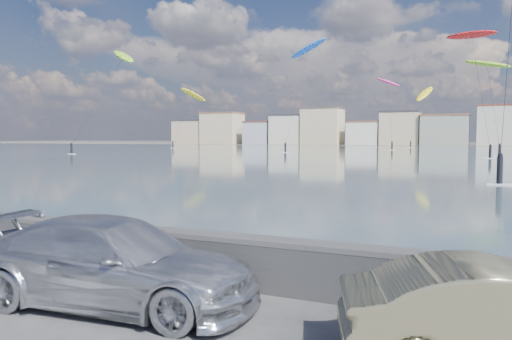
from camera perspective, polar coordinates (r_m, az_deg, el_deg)
The scene contains 14 objects.
ground at distance 8.40m, azimuth -18.44°, elevation -16.65°, with size 700.00×700.00×0.00m, color #333335.
bay_water at distance 97.46m, azimuth 20.95°, elevation 1.80°, with size 500.00×177.00×0.00m, color #465967.
far_shore_strip at distance 205.86m, azimuth 22.64°, elevation 2.66°, with size 500.00×60.00×0.00m, color #4C473D.
seawall at distance 10.30m, azimuth -8.17°, elevation -9.31°, with size 400.00×0.36×1.08m.
far_buildings at distance 191.84m, azimuth 22.96°, elevation 4.39°, with size 240.79×13.26×14.60m.
car_silver at distance 9.08m, azimuth -15.95°, elevation -10.10°, with size 2.10×5.17×1.50m, color silver.
car_champagne at distance 7.19m, azimuth 26.60°, elevation -14.74°, with size 1.42×4.07×1.34m, color tan.
kitesurfer_1 at distance 142.22m, azimuth -7.22°, elevation 8.43°, with size 6.29×13.33×17.16m.
kitesurfer_3 at distance 99.10m, azimuth -14.97°, elevation 12.34°, with size 9.52×14.87×20.32m.
kitesurfer_4 at distance 108.34m, azimuth 5.99°, elevation 13.51°, with size 8.50×15.44×23.96m.
kitesurfer_5 at distance 98.76m, azimuth 24.90°, elevation 10.84°, with size 9.14×17.99×17.36m.
kitesurfer_6 at distance 90.14m, azimuth 23.43°, elevation 13.77°, with size 8.13×16.01×20.11m.
kitesurfer_11 at distance 123.80m, azimuth 14.84°, elevation 9.54°, with size 7.41×9.89×17.76m.
kitesurfer_14 at distance 154.75m, azimuth 18.69°, elevation 8.20°, with size 6.07×14.02×18.37m.
Camera 1 is at (5.37, -5.77, 2.90)m, focal length 35.00 mm.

